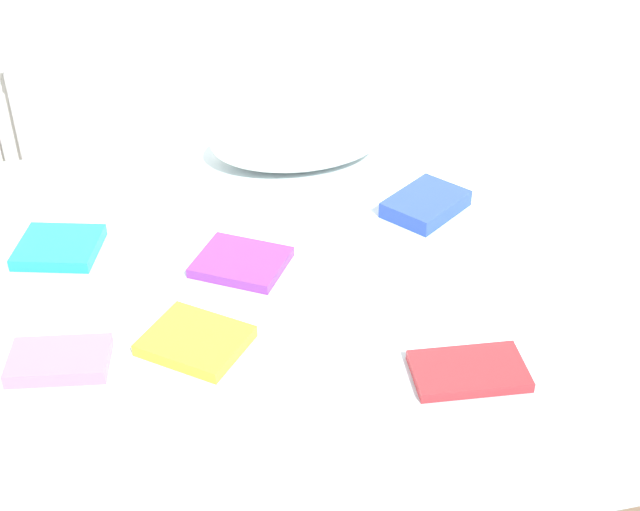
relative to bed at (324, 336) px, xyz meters
The scene contains 9 objects.
ground_plane 0.25m from the bed, ahead, with size 8.00×8.00×0.00m, color #9E998E.
bed is the anchor object (origin of this frame).
pillow 0.63m from the bed, 85.65° to the left, with size 0.53×0.32×0.16m, color white.
textbook_red 0.59m from the bed, 67.33° to the right, with size 0.24×0.14×0.02m, color red.
textbook_blue 0.46m from the bed, 27.84° to the left, with size 0.22×0.16×0.04m, color #2847B7.
textbook_yellow 0.52m from the bed, 142.94° to the right, with size 0.21×0.18×0.03m, color yellow.
textbook_teal 0.73m from the bed, 164.60° to the left, with size 0.20×0.18×0.03m, color teal.
textbook_pink 0.75m from the bed, 157.19° to the right, with size 0.21×0.13×0.03m, color pink.
textbook_purple 0.34m from the bed, behind, with size 0.22×0.18×0.03m, color purple.
Camera 1 is at (-0.40, -1.75, 1.73)m, focal length 47.89 mm.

